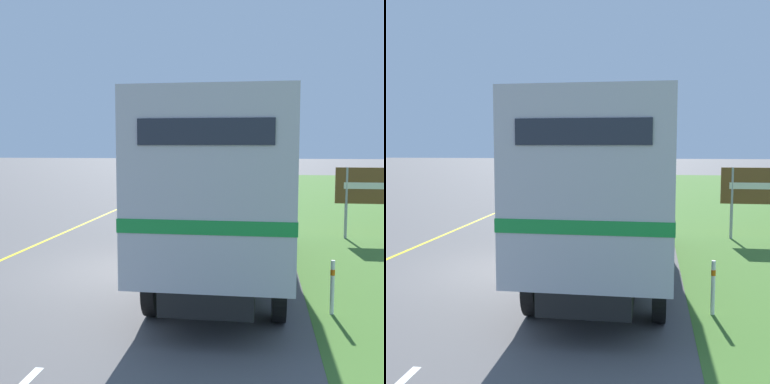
% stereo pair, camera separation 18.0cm
% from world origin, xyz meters
% --- Properties ---
extents(ground_plane, '(200.00, 200.00, 0.00)m').
position_xyz_m(ground_plane, '(0.00, 0.00, 0.00)').
color(ground_plane, '#5B5959').
extents(edge_line_yellow, '(0.12, 54.05, 0.01)m').
position_xyz_m(edge_line_yellow, '(-3.70, 11.31, 0.00)').
color(edge_line_yellow, yellow).
rests_on(edge_line_yellow, ground).
extents(centre_dash_near, '(0.12, 2.60, 0.01)m').
position_xyz_m(centre_dash_near, '(0.00, 0.28, 0.00)').
color(centre_dash_near, white).
rests_on(centre_dash_near, ground).
extents(centre_dash_mid_a, '(0.12, 2.60, 0.01)m').
position_xyz_m(centre_dash_mid_a, '(0.00, 6.88, 0.00)').
color(centre_dash_mid_a, white).
rests_on(centre_dash_mid_a, ground).
extents(centre_dash_mid_b, '(0.12, 2.60, 0.01)m').
position_xyz_m(centre_dash_mid_b, '(0.00, 13.48, 0.00)').
color(centre_dash_mid_b, white).
rests_on(centre_dash_mid_b, ground).
extents(centre_dash_far, '(0.12, 2.60, 0.01)m').
position_xyz_m(centre_dash_far, '(0.00, 20.08, 0.00)').
color(centre_dash_far, white).
rests_on(centre_dash_far, ground).
extents(centre_dash_farthest, '(0.12, 2.60, 0.01)m').
position_xyz_m(centre_dash_farthest, '(0.00, 26.68, 0.00)').
color(centre_dash_farthest, white).
rests_on(centre_dash_farthest, ground).
extents(horse_trailer_truck, '(2.49, 8.68, 3.75)m').
position_xyz_m(horse_trailer_truck, '(2.10, -0.32, 2.07)').
color(horse_trailer_truck, black).
rests_on(horse_trailer_truck, ground).
extents(lead_car_white, '(1.80, 3.94, 2.00)m').
position_xyz_m(lead_car_white, '(-2.05, 13.65, 1.00)').
color(lead_car_white, black).
rests_on(lead_car_white, ground).
extents(lead_car_white_ahead, '(1.80, 4.02, 1.82)m').
position_xyz_m(lead_car_white_ahead, '(1.85, 28.29, 0.93)').
color(lead_car_white_ahead, black).
rests_on(lead_car_white_ahead, ground).
extents(highway_sign, '(2.31, 0.09, 2.58)m').
position_xyz_m(highway_sign, '(6.35, 4.77, 1.63)').
color(highway_sign, '#9E9EA3').
rests_on(highway_sign, ground).
extents(delineator_post, '(0.08, 0.08, 0.95)m').
position_xyz_m(delineator_post, '(4.09, -2.38, 0.51)').
color(delineator_post, white).
rests_on(delineator_post, ground).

